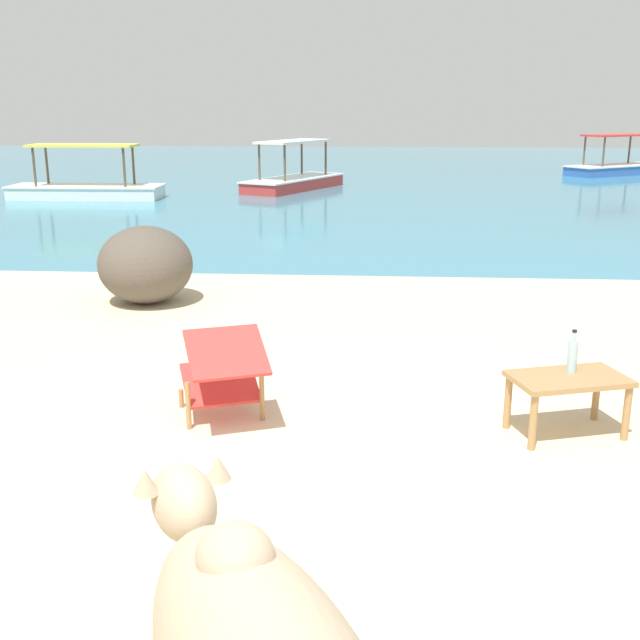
% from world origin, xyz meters
% --- Properties ---
extents(sand_beach, '(18.00, 14.00, 0.04)m').
position_xyz_m(sand_beach, '(0.00, 0.00, 0.02)').
color(sand_beach, beige).
rests_on(sand_beach, ground).
extents(water_surface, '(60.00, 36.00, 0.03)m').
position_xyz_m(water_surface, '(0.00, 22.00, 0.00)').
color(water_surface, teal).
rests_on(water_surface, ground).
extents(low_bench_table, '(0.85, 0.64, 0.42)m').
position_xyz_m(low_bench_table, '(1.80, 2.06, 0.39)').
color(low_bench_table, '#A37A4C').
rests_on(low_bench_table, sand_beach).
extents(bottle, '(0.07, 0.07, 0.30)m').
position_xyz_m(bottle, '(1.83, 2.15, 0.57)').
color(bottle, '#A3C6D1').
rests_on(bottle, low_bench_table).
extents(deck_chair_near, '(0.77, 0.91, 0.68)m').
position_xyz_m(deck_chair_near, '(-0.55, 2.10, 0.42)').
color(deck_chair_near, '#A37A4C').
rests_on(deck_chair_near, sand_beach).
extents(shore_rock_large, '(1.40, 1.42, 0.87)m').
position_xyz_m(shore_rock_large, '(-2.07, 5.44, 0.47)').
color(shore_rock_large, brown).
rests_on(shore_rock_large, sand_beach).
extents(boat_red, '(2.61, 3.81, 1.29)m').
position_xyz_m(boat_red, '(-1.67, 17.93, 0.29)').
color(boat_red, '#C63833').
rests_on(boat_red, water_surface).
extents(boat_blue, '(3.69, 3.01, 1.29)m').
position_xyz_m(boat_blue, '(8.34, 23.20, 0.29)').
color(boat_blue, '#3866B7').
rests_on(boat_blue, water_surface).
extents(boat_white, '(3.69, 1.23, 1.29)m').
position_xyz_m(boat_white, '(-6.49, 15.50, 0.29)').
color(boat_white, white).
rests_on(boat_white, water_surface).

